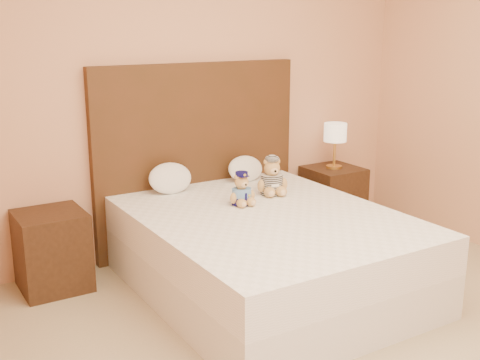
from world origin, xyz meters
The scene contains 10 objects.
room_walls centered at (0.00, 0.46, 1.81)m, with size 4.04×4.52×2.72m.
bed centered at (0.00, 1.20, 0.28)m, with size 1.60×2.00×0.55m.
headboard centered at (0.00, 2.21, 0.75)m, with size 1.75×0.08×1.50m, color #452614.
nightstand_left centered at (-1.25, 2.00, 0.28)m, with size 0.45×0.45×0.55m, color #3A2212.
nightstand_right centered at (1.25, 2.00, 0.28)m, with size 0.45×0.45×0.55m, color #3A2212.
lamp centered at (1.25, 2.00, 0.85)m, with size 0.20×0.20×0.40m.
teddy_police centered at (-0.03, 1.48, 0.67)m, with size 0.20×0.20×0.24m, color #B69047, non-canonical shape.
teddy_prisoner centered at (0.30, 1.59, 0.69)m, with size 0.25×0.24×0.28m, color #B69047, non-canonical shape.
pillow_left centered at (-0.33, 2.03, 0.67)m, with size 0.35×0.22×0.24m, color white.
pillow_right centered at (0.34, 2.03, 0.66)m, with size 0.31×0.20×0.22m, color white.
Camera 1 is at (-2.17, -2.00, 1.80)m, focal length 45.00 mm.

